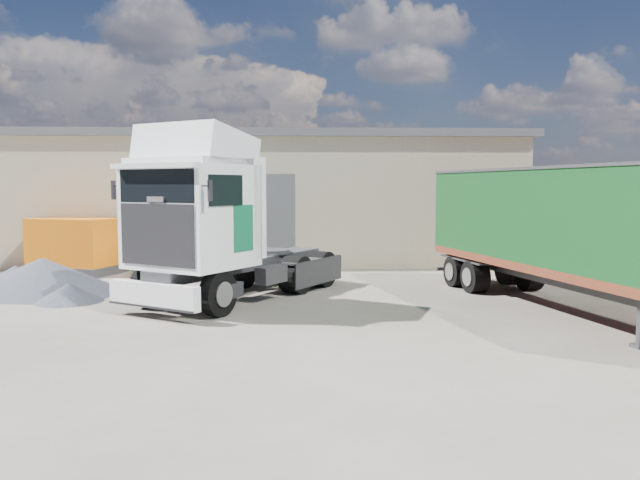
{
  "coord_description": "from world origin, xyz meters",
  "views": [
    {
      "loc": [
        0.1,
        -13.47,
        3.17
      ],
      "look_at": [
        0.68,
        3.0,
        1.73
      ],
      "focal_mm": 35.0,
      "sensor_mm": 36.0,
      "label": 1
    }
  ],
  "objects_px": {
    "tractor_unit": "(215,230)",
    "panel_van": "(185,250)",
    "box_trailer": "(567,224)",
    "orange_skip": "(75,249)"
  },
  "relations": [
    {
      "from": "tractor_unit",
      "to": "box_trailer",
      "type": "bearing_deg",
      "value": 23.94
    },
    {
      "from": "tractor_unit",
      "to": "box_trailer",
      "type": "distance_m",
      "value": 9.07
    },
    {
      "from": "tractor_unit",
      "to": "panel_van",
      "type": "bearing_deg",
      "value": 139.68
    },
    {
      "from": "panel_van",
      "to": "orange_skip",
      "type": "bearing_deg",
      "value": 166.33
    },
    {
      "from": "tractor_unit",
      "to": "box_trailer",
      "type": "relative_size",
      "value": 0.65
    },
    {
      "from": "box_trailer",
      "to": "tractor_unit",
      "type": "bearing_deg",
      "value": 159.95
    },
    {
      "from": "panel_van",
      "to": "orange_skip",
      "type": "distance_m",
      "value": 4.01
    },
    {
      "from": "orange_skip",
      "to": "box_trailer",
      "type": "bearing_deg",
      "value": -5.89
    },
    {
      "from": "tractor_unit",
      "to": "panel_van",
      "type": "xyz_separation_m",
      "value": [
        -1.88,
        5.88,
        -1.12
      ]
    },
    {
      "from": "panel_van",
      "to": "orange_skip",
      "type": "xyz_separation_m",
      "value": [
        -4.0,
        0.28,
        0.01
      ]
    }
  ]
}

